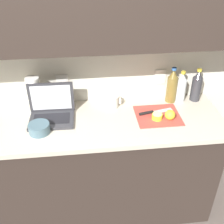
# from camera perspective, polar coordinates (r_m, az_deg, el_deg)

# --- Properties ---
(ground_plane) EXTENTS (12.00, 12.00, 0.00)m
(ground_plane) POSITION_cam_1_polar(r_m,az_deg,el_deg) (2.67, -4.34, -18.21)
(ground_plane) COLOR #564C47
(ground_plane) RESTS_ON ground
(wall_back) EXTENTS (5.20, 0.38, 2.60)m
(wall_back) POSITION_cam_1_polar(r_m,az_deg,el_deg) (1.96, -6.68, 17.53)
(wall_back) COLOR silver
(wall_back) RESTS_ON ground_plane
(counter_unit) EXTENTS (2.03, 0.61, 0.91)m
(counter_unit) POSITION_cam_1_polar(r_m,az_deg,el_deg) (2.32, -5.34, -10.98)
(counter_unit) COLOR #332823
(counter_unit) RESTS_ON ground_plane
(laptop) EXTENTS (0.33, 0.24, 0.25)m
(laptop) POSITION_cam_1_polar(r_m,az_deg,el_deg) (2.09, -12.18, 0.28)
(laptop) COLOR #333338
(laptop) RESTS_ON counter_unit
(cutting_board) EXTENTS (0.32, 0.29, 0.01)m
(cutting_board) POSITION_cam_1_polar(r_m,az_deg,el_deg) (2.11, 9.27, -0.73)
(cutting_board) COLOR #D1473D
(cutting_board) RESTS_ON counter_unit
(knife) EXTENTS (0.27, 0.09, 0.02)m
(knife) POSITION_cam_1_polar(r_m,az_deg,el_deg) (2.12, 7.76, -0.08)
(knife) COLOR silver
(knife) RESTS_ON cutting_board
(lemon_half_cut) EXTENTS (0.08, 0.08, 0.04)m
(lemon_half_cut) POSITION_cam_1_polar(r_m,az_deg,el_deg) (2.06, 9.15, -0.90)
(lemon_half_cut) COLOR yellow
(lemon_half_cut) RESTS_ON cutting_board
(lemon_whole_beside) EXTENTS (0.07, 0.07, 0.07)m
(lemon_whole_beside) POSITION_cam_1_polar(r_m,az_deg,el_deg) (2.06, 11.71, -0.55)
(lemon_whole_beside) COLOR yellow
(lemon_whole_beside) RESTS_ON cutting_board
(bottle_green_soda) EXTENTS (0.08, 0.08, 0.29)m
(bottle_green_soda) POSITION_cam_1_polar(r_m,az_deg,el_deg) (2.25, 12.08, 5.13)
(bottle_green_soda) COLOR olive
(bottle_green_soda) RESTS_ON counter_unit
(bottle_oil_tall) EXTENTS (0.08, 0.08, 0.26)m
(bottle_oil_tall) POSITION_cam_1_polar(r_m,az_deg,el_deg) (2.28, 13.87, 4.84)
(bottle_oil_tall) COLOR silver
(bottle_oil_tall) RESTS_ON counter_unit
(bottle_water_clear) EXTENTS (0.08, 0.08, 0.27)m
(bottle_water_clear) POSITION_cam_1_polar(r_m,az_deg,el_deg) (2.33, 16.81, 5.07)
(bottle_water_clear) COLOR #333338
(bottle_water_clear) RESTS_ON counter_unit
(measuring_cup) EXTENTS (0.11, 0.09, 0.09)m
(measuring_cup) POSITION_cam_1_polar(r_m,az_deg,el_deg) (2.18, 0.12, 2.14)
(measuring_cup) COLOR silver
(measuring_cup) RESTS_ON counter_unit
(bowl_white) EXTENTS (0.14, 0.14, 0.07)m
(bowl_white) POSITION_cam_1_polar(r_m,az_deg,el_deg) (1.97, -14.57, -3.23)
(bowl_white) COLOR slate
(bowl_white) RESTS_ON counter_unit
(paper_towel_roll) EXTENTS (0.10, 0.10, 0.27)m
(paper_towel_roll) POSITION_cam_1_polar(r_m,az_deg,el_deg) (2.16, -15.48, 3.47)
(paper_towel_roll) COLOR white
(paper_towel_roll) RESTS_ON counter_unit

